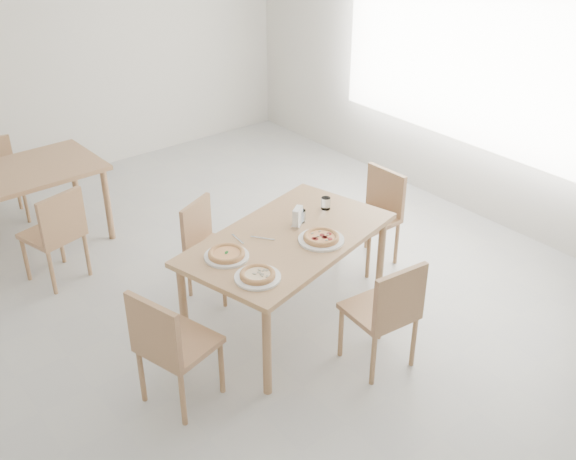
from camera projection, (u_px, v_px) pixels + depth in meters
room at (470, 60)px, 6.28m from camera, size 7.28×7.00×7.00m
main_table at (288, 246)px, 4.92m from camera, size 1.76×1.26×0.75m
chair_south at (387, 309)px, 4.54m from camera, size 0.46×0.46×0.85m
chair_north at (208, 241)px, 5.42m from camera, size 0.51×0.51×0.78m
chair_west at (169, 342)px, 4.21m from camera, size 0.53×0.53×0.87m
chair_east at (376, 210)px, 5.82m from camera, size 0.43×0.43×0.84m
plate_margherita at (227, 256)px, 4.63m from camera, size 0.31×0.31×0.02m
plate_mushroom at (258, 277)px, 4.40m from camera, size 0.31×0.31×0.02m
plate_pepperoni at (321, 240)px, 4.83m from camera, size 0.33×0.33×0.02m
pizza_margherita at (227, 254)px, 4.62m from camera, size 0.32×0.32×0.03m
pizza_mushroom at (258, 274)px, 4.39m from camera, size 0.28×0.28×0.03m
pizza_pepperoni at (321, 237)px, 4.81m from camera, size 0.27×0.27×0.03m
tumbler_a at (301, 216)px, 5.06m from camera, size 0.07×0.07×0.10m
tumbler_b at (326, 203)px, 5.25m from camera, size 0.07×0.07×0.10m
napkin_holder at (298, 217)px, 5.00m from camera, size 0.14×0.12×0.14m
fork_a at (263, 238)px, 4.86m from camera, size 0.12×0.16×0.01m
fork_b at (238, 239)px, 4.85m from camera, size 0.03×0.17×0.01m
second_table at (15, 181)px, 5.91m from camera, size 1.50×0.89×0.75m
chair_back_s at (57, 230)px, 5.51m from camera, size 0.51×0.51×0.84m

